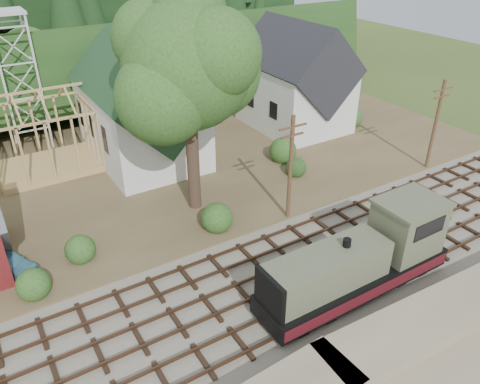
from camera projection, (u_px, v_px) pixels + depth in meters
ground at (244, 297)px, 26.91m from camera, size 140.00×140.00×0.00m
railroad_bed at (244, 296)px, 26.87m from camera, size 64.00×11.00×0.16m
village_flat at (132, 172)px, 40.08m from camera, size 64.00×26.00×0.30m
hillside at (63, 97)px, 57.83m from camera, size 70.00×28.96×12.74m
ridge at (37, 67)px, 69.61m from camera, size 80.00×20.00×12.00m
church at (141, 106)px, 39.72m from camera, size 8.40×15.17×13.00m
farmhouse at (295, 82)px, 46.67m from camera, size 8.40×10.80×10.60m
timber_frame at (42, 137)px, 38.73m from camera, size 8.20×6.20×6.99m
lattice_tower at (10, 40)px, 39.77m from camera, size 3.20×3.20×12.12m
big_tree at (190, 74)px, 30.21m from camera, size 10.90×8.40×14.70m
telegraph_pole_near at (290, 167)px, 31.81m from camera, size 2.20×0.28×8.00m
telegraph_pole_far at (435, 124)px, 38.65m from camera, size 2.20×0.28×8.00m
locomotive at (363, 261)px, 26.38m from camera, size 12.12×3.03×4.85m
car_blue at (10, 263)px, 28.18m from camera, size 3.22×3.82×1.23m
car_red at (332, 109)px, 51.26m from camera, size 4.58×2.20×1.26m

